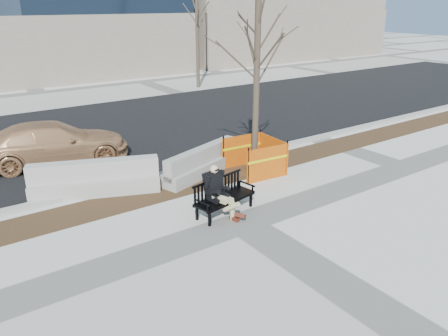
{
  "coord_description": "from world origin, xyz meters",
  "views": [
    {
      "loc": [
        -5.4,
        -7.0,
        4.71
      ],
      "look_at": [
        0.36,
        1.23,
        0.87
      ],
      "focal_mm": 34.95,
      "sensor_mm": 36.0,
      "label": 1
    }
  ],
  "objects_px": {
    "sedan": "(57,163)",
    "bench": "(225,213)",
    "tree_fence": "(254,172)",
    "seated_man": "(217,215)",
    "jersey_barrier_right": "(202,175)",
    "jersey_barrier_left": "(97,194)"
  },
  "relations": [
    {
      "from": "seated_man",
      "to": "jersey_barrier_left",
      "type": "relative_size",
      "value": 0.38
    },
    {
      "from": "bench",
      "to": "jersey_barrier_right",
      "type": "distance_m",
      "value": 2.54
    },
    {
      "from": "seated_man",
      "to": "jersey_barrier_left",
      "type": "distance_m",
      "value": 3.4
    },
    {
      "from": "seated_man",
      "to": "tree_fence",
      "type": "relative_size",
      "value": 0.24
    },
    {
      "from": "jersey_barrier_left",
      "to": "tree_fence",
      "type": "bearing_deg",
      "value": 6.55
    },
    {
      "from": "sedan",
      "to": "jersey_barrier_left",
      "type": "distance_m",
      "value": 3.06
    },
    {
      "from": "sedan",
      "to": "tree_fence",
      "type": "bearing_deg",
      "value": -121.59
    },
    {
      "from": "sedan",
      "to": "jersey_barrier_left",
      "type": "height_order",
      "value": "sedan"
    },
    {
      "from": "tree_fence",
      "to": "jersey_barrier_left",
      "type": "height_order",
      "value": "tree_fence"
    },
    {
      "from": "tree_fence",
      "to": "bench",
      "type": "bearing_deg",
      "value": -143.17
    },
    {
      "from": "seated_man",
      "to": "sedan",
      "type": "xyz_separation_m",
      "value": [
        -2.1,
        5.86,
        0.0
      ]
    },
    {
      "from": "tree_fence",
      "to": "jersey_barrier_right",
      "type": "distance_m",
      "value": 1.54
    },
    {
      "from": "seated_man",
      "to": "jersey_barrier_right",
      "type": "height_order",
      "value": "seated_man"
    },
    {
      "from": "bench",
      "to": "sedan",
      "type": "height_order",
      "value": "sedan"
    },
    {
      "from": "sedan",
      "to": "bench",
      "type": "bearing_deg",
      "value": -147.43
    },
    {
      "from": "tree_fence",
      "to": "sedan",
      "type": "height_order",
      "value": "tree_fence"
    },
    {
      "from": "seated_man",
      "to": "tree_fence",
      "type": "bearing_deg",
      "value": 23.82
    },
    {
      "from": "jersey_barrier_left",
      "to": "sedan",
      "type": "bearing_deg",
      "value": 114.84
    },
    {
      "from": "seated_man",
      "to": "jersey_barrier_right",
      "type": "distance_m",
      "value": 2.62
    },
    {
      "from": "tree_fence",
      "to": "jersey_barrier_left",
      "type": "relative_size",
      "value": 1.62
    },
    {
      "from": "sedan",
      "to": "jersey_barrier_left",
      "type": "xyz_separation_m",
      "value": [
        0.19,
        -3.05,
        0.0
      ]
    },
    {
      "from": "tree_fence",
      "to": "sedan",
      "type": "bearing_deg",
      "value": 137.35
    }
  ]
}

